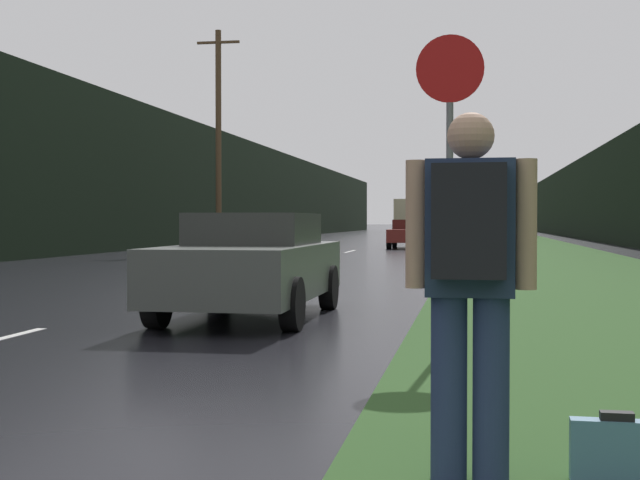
{
  "coord_description": "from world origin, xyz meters",
  "views": [
    {
      "loc": [
        4.97,
        -0.37,
        1.26
      ],
      "look_at": [
        2.17,
        15.92,
        0.9
      ],
      "focal_mm": 50.0,
      "sensor_mm": 36.0,
      "label": 1
    }
  ],
  "objects": [
    {
      "name": "utility_pole_far",
      "position": [
        -5.45,
        35.33,
        4.7
      ],
      "size": [
        1.8,
        0.24,
        9.14
      ],
      "color": "#4C3823",
      "rests_on": "ground_plane"
    },
    {
      "name": "grass_verge",
      "position": [
        7.26,
        40.0,
        0.01
      ],
      "size": [
        6.0,
        240.0,
        0.02
      ],
      "primitive_type": "cube",
      "color": "#2D5123",
      "rests_on": "ground_plane"
    },
    {
      "name": "stop_sign",
      "position": [
        4.74,
        8.62,
        1.9
      ],
      "size": [
        0.68,
        0.07,
        3.12
      ],
      "color": "slate",
      "rests_on": "ground_plane"
    },
    {
      "name": "car_passing_far",
      "position": [
        2.13,
        40.63,
        0.68
      ],
      "size": [
        1.89,
        4.62,
        1.31
      ],
      "rotation": [
        0.0,
        0.0,
        3.14
      ],
      "color": "maroon",
      "rests_on": "ground_plane"
    },
    {
      "name": "lane_stripe_d",
      "position": [
        0.0,
        21.81,
        0.0
      ],
      "size": [
        0.12,
        3.0,
        0.01
      ],
      "primitive_type": "cube",
      "color": "silver",
      "rests_on": "ground_plane"
    },
    {
      "name": "car_passing_near",
      "position": [
        2.13,
        10.88,
        0.7
      ],
      "size": [
        1.82,
        4.2,
        1.36
      ],
      "rotation": [
        0.0,
        0.0,
        3.14
      ],
      "color": "#4C514C",
      "rests_on": "ground_plane"
    },
    {
      "name": "hitchhiker_with_backpack",
      "position": [
        4.95,
        3.88,
        1.02
      ],
      "size": [
        0.62,
        0.42,
        1.78
      ],
      "rotation": [
        0.0,
        0.0,
        -0.02
      ],
      "color": "navy",
      "rests_on": "ground_plane"
    },
    {
      "name": "treeline_far_side",
      "position": [
        -10.26,
        50.0,
        3.22
      ],
      "size": [
        2.0,
        140.0,
        6.44
      ],
      "primitive_type": "cube",
      "color": "black",
      "rests_on": "ground_plane"
    },
    {
      "name": "suitcase",
      "position": [
        5.64,
        4.0,
        0.16
      ],
      "size": [
        0.43,
        0.11,
        0.36
      ],
      "rotation": [
        0.0,
        0.0,
        -0.02
      ],
      "color": "teal",
      "rests_on": "ground_plane"
    },
    {
      "name": "lane_stripe_e",
      "position": [
        0.0,
        28.81,
        0.0
      ],
      "size": [
        0.12,
        3.0,
        0.01
      ],
      "primitive_type": "cube",
      "color": "silver",
      "rests_on": "ground_plane"
    },
    {
      "name": "lane_stripe_c",
      "position": [
        0.0,
        14.81,
        0.0
      ],
      "size": [
        0.12,
        3.0,
        0.01
      ],
      "primitive_type": "cube",
      "color": "silver",
      "rests_on": "ground_plane"
    },
    {
      "name": "treeline_near_side",
      "position": [
        13.26,
        50.0,
        2.8
      ],
      "size": [
        2.0,
        140.0,
        5.6
      ],
      "primitive_type": "cube",
      "color": "black",
      "rests_on": "ground_plane"
    },
    {
      "name": "delivery_truck",
      "position": [
        -2.13,
        96.85,
        1.87
      ],
      "size": [
        2.45,
        7.83,
        3.55
      ],
      "color": "#6E684F",
      "rests_on": "ground_plane"
    },
    {
      "name": "lane_stripe_f",
      "position": [
        0.0,
        35.81,
        0.0
      ],
      "size": [
        0.12,
        3.0,
        0.01
      ],
      "primitive_type": "cube",
      "color": "silver",
      "rests_on": "ground_plane"
    }
  ]
}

